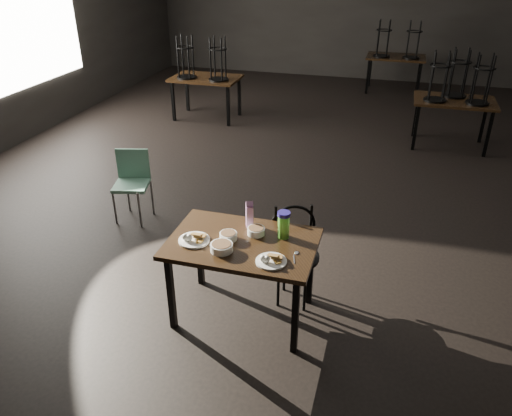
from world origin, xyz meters
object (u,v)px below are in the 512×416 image
(water_bottle, at_px, (284,224))
(school_chair, at_px, (132,179))
(bentwood_chair, at_px, (294,247))
(main_table, at_px, (243,249))
(juice_carton, at_px, (250,215))

(water_bottle, bearing_deg, school_chair, 150.01)
(water_bottle, distance_m, bentwood_chair, 0.41)
(main_table, bearing_deg, juice_carton, 93.16)
(bentwood_chair, height_order, school_chair, bentwood_chair)
(juice_carton, relative_size, bentwood_chair, 0.27)
(juice_carton, distance_m, school_chair, 2.08)
(juice_carton, bearing_deg, main_table, -86.84)
(main_table, height_order, juice_carton, juice_carton)
(school_chair, bearing_deg, juice_carton, -46.43)
(water_bottle, height_order, bentwood_chair, water_bottle)
(main_table, xyz_separation_m, juice_carton, (-0.01, 0.25, 0.19))
(water_bottle, xyz_separation_m, school_chair, (-2.05, 1.18, -0.38))
(juice_carton, bearing_deg, school_chair, 147.90)
(bentwood_chair, bearing_deg, main_table, -154.54)
(bentwood_chair, xyz_separation_m, school_chair, (-2.10, 0.96, -0.03))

